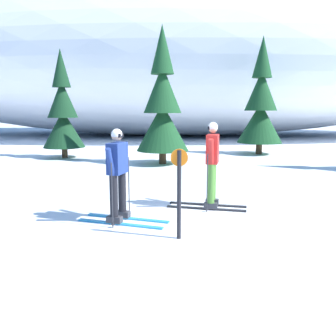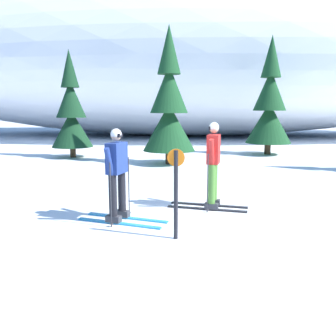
# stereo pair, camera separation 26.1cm
# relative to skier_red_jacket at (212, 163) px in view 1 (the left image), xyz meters

# --- Properties ---
(ground_plane) EXTENTS (120.00, 120.00, 0.00)m
(ground_plane) POSITION_rel_skier_red_jacket_xyz_m (-0.88, -1.12, -0.97)
(ground_plane) COLOR white
(skier_red_jacket) EXTENTS (1.74, 0.79, 1.84)m
(skier_red_jacket) POSITION_rel_skier_red_jacket_xyz_m (0.00, 0.00, 0.00)
(skier_red_jacket) COLOR black
(skier_red_jacket) RESTS_ON ground
(skier_navy_jacket) EXTENTS (1.75, 0.89, 1.76)m
(skier_navy_jacket) POSITION_rel_skier_red_jacket_xyz_m (-1.82, -1.02, -0.04)
(skier_navy_jacket) COLOR #2893CC
(skier_navy_jacket) RESTS_ON ground
(pine_tree_far_left) EXTENTS (1.77, 1.77, 4.59)m
(pine_tree_far_left) POSITION_rel_skier_red_jacket_xyz_m (-5.75, 7.63, 0.95)
(pine_tree_far_left) COLOR #47301E
(pine_tree_far_left) RESTS_ON ground
(pine_tree_center_left) EXTENTS (2.00, 2.00, 5.17)m
(pine_tree_center_left) POSITION_rel_skier_red_jacket_xyz_m (-1.40, 6.11, 1.19)
(pine_tree_center_left) COLOR #47301E
(pine_tree_center_left) RESTS_ON ground
(pine_tree_center_right) EXTENTS (2.07, 2.07, 5.35)m
(pine_tree_center_right) POSITION_rel_skier_red_jacket_xyz_m (2.96, 9.32, 1.27)
(pine_tree_center_right) COLOR #47301E
(pine_tree_center_right) RESTS_ON ground
(snow_ridge_background) EXTENTS (48.72, 19.63, 11.35)m
(snow_ridge_background) POSITION_rel_skier_red_jacket_xyz_m (-1.45, 21.20, 4.71)
(snow_ridge_background) COLOR white
(snow_ridge_background) RESTS_ON ground
(trail_marker_post) EXTENTS (0.28, 0.07, 1.49)m
(trail_marker_post) POSITION_rel_skier_red_jacket_xyz_m (-0.67, -1.88, -0.13)
(trail_marker_post) COLOR black
(trail_marker_post) RESTS_ON ground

